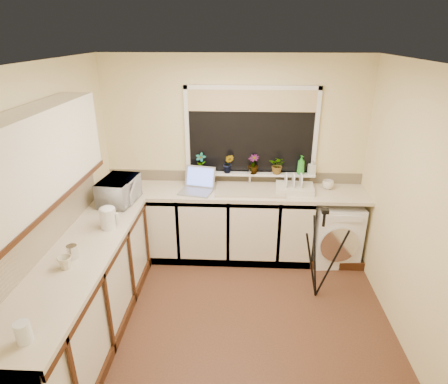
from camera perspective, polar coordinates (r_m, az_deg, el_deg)
floor at (r=4.03m, az=0.77°, el=-18.45°), size 3.20×3.20×0.00m
ceiling at (r=3.03m, az=1.03°, el=18.90°), size 3.20×3.20×0.00m
wall_back at (r=4.74m, az=1.55°, el=5.30°), size 3.20×0.00×3.20m
wall_front at (r=2.10m, az=-0.72°, el=-20.47°), size 3.20×0.00×3.20m
wall_left at (r=3.75m, az=-24.35°, el=-1.76°), size 0.00×3.00×3.00m
wall_right at (r=3.66m, az=26.79°, el=-2.80°), size 0.00×3.00×3.00m
base_cabinet_back at (r=4.79m, az=-2.55°, el=-4.84°), size 2.55×0.60×0.86m
base_cabinet_left at (r=3.79m, az=-20.16°, el=-14.84°), size 0.54×2.40×0.86m
worktop_back at (r=4.58m, az=1.41°, el=0.05°), size 3.20×0.60×0.04m
worktop_left at (r=3.54m, az=-21.15°, el=-9.04°), size 0.60×2.40×0.04m
upper_cabinet at (r=3.12m, az=-26.97°, el=4.32°), size 0.28×1.90×0.70m
splashback_left at (r=3.55m, az=-25.99°, el=-5.25°), size 0.02×2.40×0.45m
splashback_back at (r=4.82m, az=1.51°, el=2.37°), size 3.20×0.02×0.14m
window_glass at (r=4.64m, az=4.09°, el=9.02°), size 1.50×0.02×1.00m
window_blind at (r=4.54m, az=4.23°, el=13.54°), size 1.50×0.02×0.25m
windowsill at (r=4.74m, az=3.92°, el=2.81°), size 1.60×0.14×0.03m
sink at (r=4.57m, az=3.92°, el=0.38°), size 0.82×0.46×0.03m
faucet at (r=4.70m, az=3.93°, el=2.43°), size 0.03×0.03×0.24m
washing_machine at (r=4.90m, az=16.26°, el=-5.75°), size 0.59×0.58×0.77m
laptop at (r=4.55m, az=-3.99°, el=1.09°), size 0.44×0.43×0.27m
kettle at (r=3.83m, az=-17.04°, el=-3.85°), size 0.15×0.15×0.20m
dish_rack at (r=4.62m, az=10.58°, el=0.56°), size 0.47×0.37×0.07m
tripod at (r=4.12m, az=14.26°, el=-9.10°), size 0.64×0.64×1.05m
glass_jug at (r=2.76m, az=-27.98°, el=-18.16°), size 0.10×0.10×0.14m
steel_jar at (r=3.46m, az=-21.87°, el=-8.37°), size 0.09×0.09×0.12m
microwave at (r=4.36m, az=-15.54°, el=0.22°), size 0.39×0.54×0.28m
plant_a at (r=4.69m, az=-3.50°, el=4.41°), size 0.14×0.11×0.25m
plant_b at (r=4.66m, az=0.65°, el=4.29°), size 0.15×0.13×0.24m
plant_c at (r=4.66m, az=4.43°, el=4.20°), size 0.17×0.17×0.24m
plant_d at (r=4.69m, az=8.10°, el=4.04°), size 0.25×0.24×0.22m
soap_bottle_green at (r=4.72m, az=11.52°, el=4.02°), size 0.12×0.12×0.24m
soap_bottle_clear at (r=4.77m, az=13.10°, el=3.70°), size 0.10×0.10×0.18m
cup_back at (r=4.77m, az=15.38°, el=1.07°), size 0.18×0.18×0.11m
cup_left at (r=3.35m, az=-22.81°, el=-9.76°), size 0.13×0.13×0.10m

